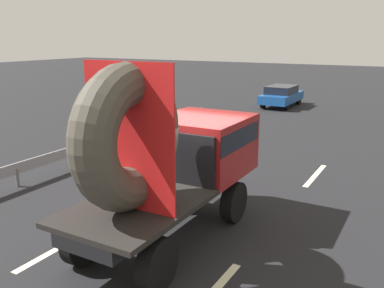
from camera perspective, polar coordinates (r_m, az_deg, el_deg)
ground_plane at (r=10.02m, az=-2.00°, el=-10.28°), size 120.00×120.00×0.00m
flatbed_truck at (r=8.67m, az=-2.58°, el=-1.27°), size 2.02×5.12×3.81m
distant_sedan at (r=26.53m, az=12.21°, el=6.57°), size 1.69×3.95×1.29m
guardrail at (r=16.09m, az=-9.57°, el=1.10°), size 0.10×12.69×0.71m
lane_dash_left_near at (r=9.14m, az=-18.12°, el=-13.56°), size 0.16×2.06×0.01m
lane_dash_left_far at (r=14.78m, az=3.69°, el=-2.02°), size 0.16×2.35×0.01m
lane_dash_right_far at (r=13.56m, az=16.59°, el=-4.15°), size 0.16×2.40×0.01m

